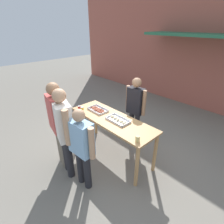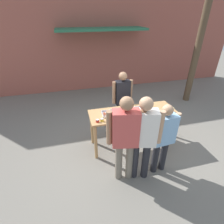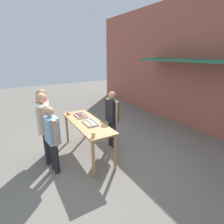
{
  "view_description": "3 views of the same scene",
  "coord_description": "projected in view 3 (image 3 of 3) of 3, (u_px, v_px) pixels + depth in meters",
  "views": [
    {
      "loc": [
        2.31,
        -2.15,
        2.7
      ],
      "look_at": [
        0.0,
        0.0,
        1.09
      ],
      "focal_mm": 28.0,
      "sensor_mm": 36.0,
      "label": 1
    },
    {
      "loc": [
        -1.33,
        -3.25,
        2.93
      ],
      "look_at": [
        -0.49,
        0.02,
        0.99
      ],
      "focal_mm": 28.0,
      "sensor_mm": 36.0,
      "label": 2
    },
    {
      "loc": [
        3.91,
        -1.59,
        2.6
      ],
      "look_at": [
        -0.02,
        0.76,
        1.07
      ],
      "focal_mm": 28.0,
      "sensor_mm": 36.0,
      "label": 3
    }
  ],
  "objects": [
    {
      "name": "serving_table",
      "position": [
        87.0,
        127.0,
        4.52
      ],
      "size": [
        2.0,
        0.68,
        0.94
      ],
      "color": "tan",
      "rests_on": "ground"
    },
    {
      "name": "ground_plane",
      "position": [
        89.0,
        154.0,
        4.78
      ],
      "size": [
        24.0,
        24.0,
        0.0
      ],
      "primitive_type": "plane",
      "color": "slate"
    },
    {
      "name": "person_customer_waiting_in_line",
      "position": [
        45.0,
        123.0,
        4.11
      ],
      "size": [
        0.65,
        0.37,
        1.78
      ],
      "rotation": [
        0.0,
        0.0,
        2.87
      ],
      "color": "#232328",
      "rests_on": "ground"
    },
    {
      "name": "condiment_jar_mustard",
      "position": [
        68.0,
        113.0,
        5.06
      ],
      "size": [
        0.07,
        0.07,
        0.06
      ],
      "color": "#B22319",
      "rests_on": "serving_table"
    },
    {
      "name": "food_tray_buns",
      "position": [
        90.0,
        123.0,
        4.35
      ],
      "size": [
        0.48,
        0.27,
        0.05
      ],
      "color": "silver",
      "rests_on": "serving_table"
    },
    {
      "name": "person_customer_with_cup",
      "position": [
        52.0,
        135.0,
        3.82
      ],
      "size": [
        0.62,
        0.27,
        1.55
      ],
      "rotation": [
        0.0,
        0.0,
        3.24
      ],
      "color": "#232328",
      "rests_on": "ground"
    },
    {
      "name": "condiment_jar_ketchup",
      "position": [
        69.0,
        114.0,
        4.99
      ],
      "size": [
        0.07,
        0.07,
        0.06
      ],
      "color": "gold",
      "rests_on": "serving_table"
    },
    {
      "name": "person_customer_holding_hotdog",
      "position": [
        44.0,
        118.0,
        4.38
      ],
      "size": [
        0.65,
        0.34,
        1.8
      ],
      "rotation": [
        0.0,
        0.0,
        2.94
      ],
      "color": "#756B5B",
      "rests_on": "ground"
    },
    {
      "name": "person_server_behind_table",
      "position": [
        112.0,
        115.0,
        4.85
      ],
      "size": [
        0.55,
        0.23,
        1.65
      ],
      "rotation": [
        0.0,
        0.0,
        0.06
      ],
      "color": "#232328",
      "rests_on": "ground"
    },
    {
      "name": "beer_cup",
      "position": [
        93.0,
        135.0,
        3.65
      ],
      "size": [
        0.08,
        0.08,
        0.1
      ],
      "color": "#DBC67A",
      "rests_on": "serving_table"
    },
    {
      "name": "building_facade_back",
      "position": [
        193.0,
        64.0,
        6.0
      ],
      "size": [
        12.0,
        1.11,
        4.5
      ],
      "color": "#A85647",
      "rests_on": "ground"
    },
    {
      "name": "food_tray_sausages",
      "position": [
        81.0,
        116.0,
        4.88
      ],
      "size": [
        0.45,
        0.28,
        0.04
      ],
      "color": "silver",
      "rests_on": "serving_table"
    }
  ]
}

